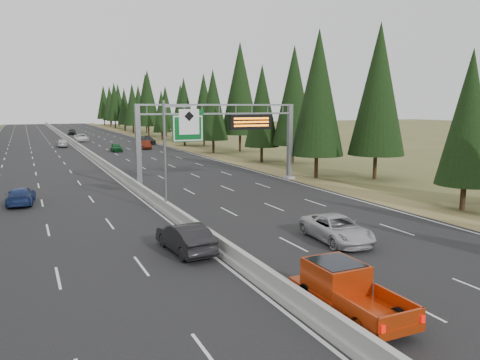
% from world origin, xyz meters
% --- Properties ---
extents(road, '(32.00, 260.00, 0.08)m').
position_xyz_m(road, '(0.00, 80.00, 0.04)').
color(road, black).
rests_on(road, ground).
extents(shoulder_right, '(3.60, 260.00, 0.06)m').
position_xyz_m(shoulder_right, '(17.80, 80.00, 0.03)').
color(shoulder_right, olive).
rests_on(shoulder_right, ground).
extents(median_barrier, '(0.70, 260.00, 0.85)m').
position_xyz_m(median_barrier, '(0.00, 80.00, 0.41)').
color(median_barrier, gray).
rests_on(median_barrier, road).
extents(sign_gantry, '(16.75, 0.98, 7.80)m').
position_xyz_m(sign_gantry, '(8.92, 34.88, 5.27)').
color(sign_gantry, slate).
rests_on(sign_gantry, road).
extents(hov_sign_pole, '(2.80, 0.50, 8.00)m').
position_xyz_m(hov_sign_pole, '(0.58, 24.97, 4.72)').
color(hov_sign_pole, slate).
rests_on(hov_sign_pole, road).
extents(tree_row_right, '(11.35, 238.90, 18.25)m').
position_xyz_m(tree_row_right, '(22.04, 78.90, 8.60)').
color(tree_row_right, black).
rests_on(tree_row_right, ground).
extents(silver_minivan, '(2.82, 5.40, 1.45)m').
position_xyz_m(silver_minivan, '(6.82, 13.99, 0.81)').
color(silver_minivan, '#B5B5BA').
rests_on(silver_minivan, road).
extents(red_pickup, '(1.93, 5.42, 1.77)m').
position_xyz_m(red_pickup, '(1.50, 6.44, 1.06)').
color(red_pickup, black).
rests_on(red_pickup, road).
extents(car_ahead_green, '(1.77, 4.16, 1.40)m').
position_xyz_m(car_ahead_green, '(5.10, 73.13, 0.78)').
color(car_ahead_green, '#114C1F').
rests_on(car_ahead_green, road).
extents(car_ahead_dkred, '(2.01, 4.66, 1.49)m').
position_xyz_m(car_ahead_dkred, '(10.74, 75.87, 0.83)').
color(car_ahead_dkred, '#50170B').
rests_on(car_ahead_dkred, road).
extents(car_ahead_dkgrey, '(2.69, 5.61, 1.58)m').
position_xyz_m(car_ahead_dkgrey, '(13.70, 86.74, 0.87)').
color(car_ahead_dkgrey, black).
rests_on(car_ahead_dkgrey, road).
extents(car_ahead_white, '(2.74, 5.82, 1.61)m').
position_xyz_m(car_ahead_white, '(2.28, 99.25, 0.88)').
color(car_ahead_white, white).
rests_on(car_ahead_white, road).
extents(car_ahead_far, '(2.42, 4.98, 1.64)m').
position_xyz_m(car_ahead_far, '(2.82, 125.31, 0.90)').
color(car_ahead_far, black).
rests_on(car_ahead_far, road).
extents(car_onc_near, '(2.02, 4.82, 1.55)m').
position_xyz_m(car_onc_near, '(-1.63, 15.71, 0.85)').
color(car_onc_near, black).
rests_on(car_onc_near, road).
extents(car_onc_blue, '(2.33, 4.82, 1.35)m').
position_xyz_m(car_onc_blue, '(-9.49, 32.63, 0.76)').
color(car_onc_blue, navy).
rests_on(car_onc_blue, road).
extents(car_onc_white, '(1.84, 4.55, 1.55)m').
position_xyz_m(car_onc_white, '(-2.61, 85.95, 0.85)').
color(car_onc_white, '#B7B7B7').
rests_on(car_onc_white, road).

